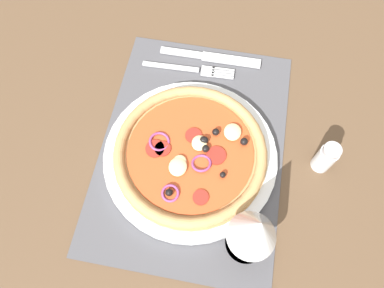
{
  "coord_description": "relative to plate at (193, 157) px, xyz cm",
  "views": [
    {
      "loc": [
        25.36,
        4.55,
        58.17
      ],
      "look_at": [
        0.69,
        0.0,
        2.79
      ],
      "focal_mm": 33.53,
      "sensor_mm": 36.0,
      "label": 1
    }
  ],
  "objects": [
    {
      "name": "wine_glass",
      "position": [
        12.57,
        10.71,
        9.17
      ],
      "size": [
        7.2,
        7.2,
        14.9
      ],
      "color": "silver",
      "rests_on": "ground_plane"
    },
    {
      "name": "pepper_shaker",
      "position": [
        -3.02,
        21.83,
        2.16
      ],
      "size": [
        3.2,
        3.2,
        6.7
      ],
      "color": "silver",
      "rests_on": "ground_plane"
    },
    {
      "name": "pizza",
      "position": [
        0.01,
        0.01,
        1.77
      ],
      "size": [
        25.97,
        25.97,
        2.62
      ],
      "color": "tan",
      "rests_on": "plate"
    },
    {
      "name": "plate",
      "position": [
        0.0,
        0.0,
        0.0
      ],
      "size": [
        29.71,
        29.71,
        1.39
      ],
      "primitive_type": "cylinder",
      "color": "white",
      "rests_on": "placemat"
    },
    {
      "name": "ground_plane",
      "position": [
        -2.31,
        -0.47,
        -2.3
      ],
      "size": [
        190.0,
        140.0,
        2.4
      ],
      "primitive_type": "cube",
      "color": "brown"
    },
    {
      "name": "fork",
      "position": [
        -18.32,
        -3.27,
        -0.48
      ],
      "size": [
        2.4,
        18.04,
        0.44
      ],
      "rotation": [
        0.0,
        0.0,
        1.61
      ],
      "color": "silver",
      "rests_on": "placemat"
    },
    {
      "name": "knife",
      "position": [
        -21.87,
        -0.31,
        -0.44
      ],
      "size": [
        2.12,
        20.02,
        0.62
      ],
      "rotation": [
        0.0,
        0.0,
        1.58
      ],
      "color": "silver",
      "rests_on": "placemat"
    },
    {
      "name": "placemat",
      "position": [
        -2.31,
        -0.47,
        -0.9
      ],
      "size": [
        44.44,
        31.81,
        0.4
      ],
      "primitive_type": "cube",
      "color": "#4C4C51",
      "rests_on": "ground_plane"
    }
  ]
}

